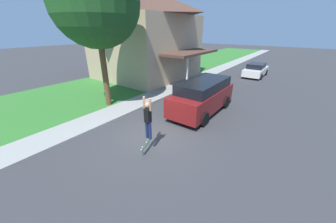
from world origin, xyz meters
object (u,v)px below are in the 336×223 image
object	(u,v)px
car_down_street	(256,70)
skateboard	(146,145)
lawn_tree_near	(95,3)
skateboarder	(148,118)
suv_parked	(202,96)

from	to	relation	value
car_down_street	skateboard	xyz separation A→B (m)	(-0.22, -17.40, -0.35)
lawn_tree_near	skateboarder	xyz separation A→B (m)	(5.63, -2.21, -4.61)
suv_parked	lawn_tree_near	bearing A→B (deg)	-153.67
suv_parked	skateboard	bearing A→B (deg)	-89.41
suv_parked	car_down_street	size ratio (longest dim) A/B	1.20
suv_parked	skateboard	distance (m)	5.23
skateboard	lawn_tree_near	bearing A→B (deg)	156.73
skateboarder	skateboard	bearing A→B (deg)	-90.22
lawn_tree_near	skateboarder	bearing A→B (deg)	-21.43
skateboarder	suv_parked	bearing A→B (deg)	90.62
skateboarder	skateboard	distance (m)	1.19
lawn_tree_near	car_down_street	world-z (taller)	lawn_tree_near
lawn_tree_near	skateboard	xyz separation A→B (m)	(5.63, -2.42, -5.78)
lawn_tree_near	skateboard	size ratio (longest dim) A/B	11.16
suv_parked	skateboarder	distance (m)	4.99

